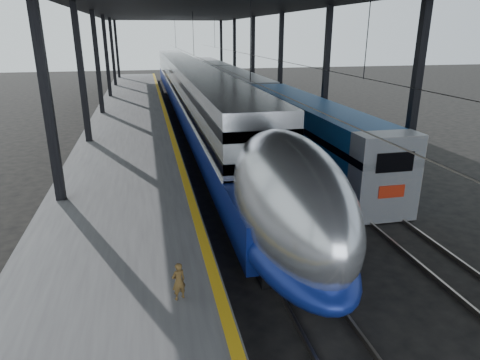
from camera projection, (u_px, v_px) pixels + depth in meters
name	position (u px, v px, depth m)	size (l,w,h in m)	color
ground	(226.00, 268.00, 14.10)	(160.00, 160.00, 0.00)	black
platform	(130.00, 130.00, 31.69)	(6.00, 80.00, 1.00)	#4C4C4F
yellow_strip	(168.00, 122.00, 32.09)	(0.30, 80.00, 0.01)	gold
rails	(236.00, 130.00, 33.44)	(6.52, 80.00, 0.16)	slate
canopy	(199.00, 6.00, 29.96)	(18.00, 75.00, 9.47)	black
tgv_train	(192.00, 92.00, 39.00)	(3.21, 65.20, 4.60)	#B6B9BE
second_train	(241.00, 92.00, 41.88)	(2.63, 56.05, 3.62)	#154B8D
child	(179.00, 281.00, 10.62)	(0.37, 0.24, 1.01)	#533C1B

